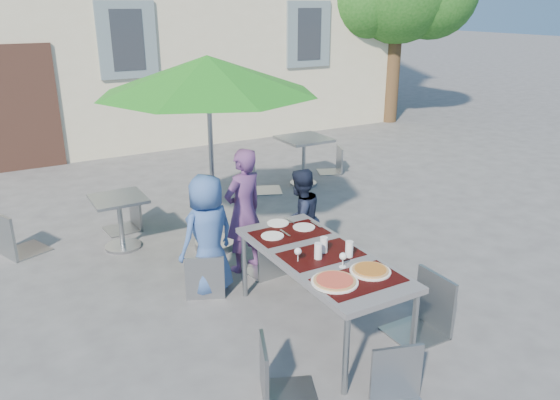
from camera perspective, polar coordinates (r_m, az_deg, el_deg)
ground at (r=5.03m, az=10.18°, el=-15.00°), size 90.00×90.00×0.00m
dining_table at (r=4.90m, az=4.29°, el=-6.27°), size 0.80×1.85×0.76m
pizza_near_left at (r=4.41m, az=5.73°, el=-8.43°), size 0.38×0.38×0.03m
pizza_near_right at (r=4.61m, az=9.42°, el=-7.26°), size 0.34×0.34×0.03m
glassware at (r=4.79m, az=5.08°, el=-5.19°), size 0.51×0.38×0.15m
place_settings at (r=5.38m, az=0.55°, el=-2.99°), size 0.64×0.47×0.01m
child_0 at (r=5.60m, az=-7.55°, el=-3.63°), size 0.70×0.54×1.27m
child_1 at (r=6.00m, az=-3.83°, el=-1.11°), size 0.59×0.47×1.41m
child_2 at (r=6.07m, az=2.08°, el=-2.07°), size 0.63×0.46×1.17m
chair_0 at (r=5.57m, az=-7.97°, el=-5.09°), size 0.52×0.53×0.89m
chair_1 at (r=5.91m, az=-1.24°, el=-3.70°), size 0.40×0.40×0.84m
chair_2 at (r=5.83m, az=4.63°, el=-3.91°), size 0.46×0.46×0.87m
chair_3 at (r=4.13m, az=-0.32°, el=-14.12°), size 0.54×0.53×0.92m
chair_4 at (r=5.04m, az=15.36°, el=-7.09°), size 0.48×0.47×1.06m
chair_5 at (r=4.13m, az=12.89°, el=-14.92°), size 0.51×0.51×0.91m
patio_umbrella at (r=6.25m, az=-7.56°, el=12.67°), size 2.51×2.51×2.32m
cafe_table_0 at (r=6.90m, az=-16.38°, el=-1.61°), size 0.62×0.62×0.66m
bg_chair_l_0 at (r=7.10m, az=-26.51°, el=-0.61°), size 0.61×0.61×1.05m
bg_chair_r_0 at (r=7.43m, az=-15.83°, el=1.11°), size 0.45×0.45×0.95m
cafe_table_1 at (r=8.94m, az=2.50°, el=5.09°), size 0.75×0.75×0.80m
bg_chair_l_1 at (r=8.60m, az=-2.15°, el=4.76°), size 0.60×0.60×1.03m
bg_chair_r_1 at (r=9.68m, az=5.76°, el=5.79°), size 0.51×0.51×0.88m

